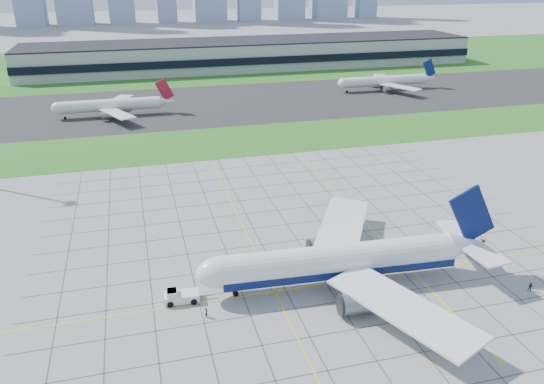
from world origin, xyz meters
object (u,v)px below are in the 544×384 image
at_px(crew_near, 206,313).
at_px(crew_far, 531,287).
at_px(distant_jet_2, 385,81).
at_px(distant_jet_1, 111,105).
at_px(pushback_tug, 180,296).
at_px(airliner, 342,261).

relative_size(crew_near, crew_far, 1.03).
bearing_deg(distant_jet_2, crew_near, -125.03).
bearing_deg(distant_jet_1, crew_near, -83.33).
bearing_deg(pushback_tug, airliner, -0.45).
bearing_deg(pushback_tug, distant_jet_2, 56.42).
relative_size(crew_near, distant_jet_2, 0.04).
height_order(airliner, crew_near, airliner).
relative_size(airliner, crew_far, 31.78).
bearing_deg(distant_jet_2, pushback_tug, -127.00).
bearing_deg(crew_near, crew_far, -84.15).
distance_m(crew_near, crew_far, 59.25).
bearing_deg(distant_jet_1, distant_jet_2, 7.23).
xyz_separation_m(pushback_tug, distant_jet_1, (-12.66, 135.61, 3.37)).
height_order(crew_near, distant_jet_1, distant_jet_1).
bearing_deg(crew_far, distant_jet_2, 117.96).
distance_m(airliner, crew_far, 34.96).
relative_size(airliner, distant_jet_2, 1.19).
distance_m(airliner, distant_jet_2, 175.41).
bearing_deg(airliner, pushback_tug, 179.55).
xyz_separation_m(pushback_tug, crew_near, (3.88, -5.82, -0.17)).
bearing_deg(distant_jet_1, crew_far, -63.21).
bearing_deg(distant_jet_1, airliner, -72.84).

